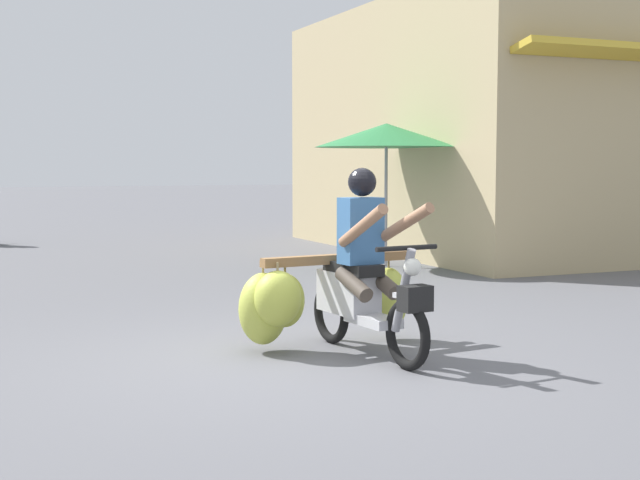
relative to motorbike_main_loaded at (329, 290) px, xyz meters
name	(u,v)px	position (x,y,z in m)	size (l,w,h in m)	color
ground_plane	(296,363)	(-0.41, -0.29, -0.53)	(120.00, 120.00, 0.00)	slate
motorbike_main_loaded	(329,290)	(0.00, 0.00, 0.00)	(1.74, 1.76, 1.58)	black
shopfront_building	(462,130)	(5.99, 7.42, 1.72)	(3.81, 8.33, 4.50)	tan
market_umbrella_near_shop	(386,135)	(3.40, 5.50, 1.53)	(2.26, 2.26, 2.25)	#99999E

